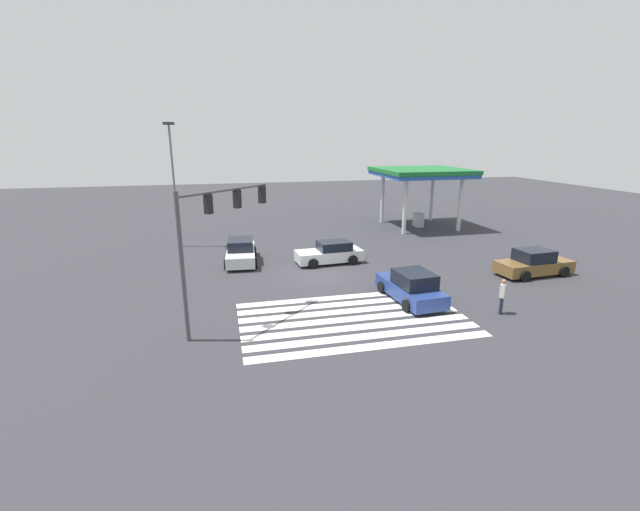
{
  "coord_description": "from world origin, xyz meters",
  "views": [
    {
      "loc": [
        -5.84,
        -24.88,
        8.37
      ],
      "look_at": [
        0.0,
        0.0,
        1.24
      ],
      "focal_mm": 24.0,
      "sensor_mm": 36.0,
      "label": 1
    }
  ],
  "objects": [
    {
      "name": "ground_plane",
      "position": [
        0.0,
        0.0,
        0.0
      ],
      "size": [
        113.2,
        113.2,
        0.0
      ],
      "primitive_type": "plane",
      "color": "#333338"
    },
    {
      "name": "crosswalk_markings",
      "position": [
        0.0,
        -6.96,
        0.0
      ],
      "size": [
        10.7,
        6.3,
        0.01
      ],
      "rotation": [
        0.0,
        0.0,
        1.57
      ],
      "color": "silver",
      "rests_on": "ground_plane"
    },
    {
      "name": "traffic_signal_mast",
      "position": [
        -6.16,
        -6.16,
        4.68
      ],
      "size": [
        4.01,
        4.01,
        6.35
      ],
      "rotation": [
        0.0,
        0.0,
        0.79
      ],
      "color": "#47474C",
      "rests_on": "ground_plane"
    },
    {
      "name": "car_0",
      "position": [
        12.98,
        -3.08,
        0.74
      ],
      "size": [
        4.86,
        2.35,
        1.65
      ],
      "rotation": [
        0.0,
        0.0,
        0.07
      ],
      "color": "brown",
      "rests_on": "ground_plane"
    },
    {
      "name": "car_1",
      "position": [
        1.27,
        2.35,
        0.7
      ],
      "size": [
        4.62,
        2.28,
        1.51
      ],
      "rotation": [
        0.0,
        0.0,
        3.22
      ],
      "color": "silver",
      "rests_on": "ground_plane"
    },
    {
      "name": "car_2",
      "position": [
        -4.67,
        3.91,
        0.75
      ],
      "size": [
        2.39,
        4.9,
        1.62
      ],
      "rotation": [
        0.0,
        0.0,
        -1.64
      ],
      "color": "silver",
      "rests_on": "ground_plane"
    },
    {
      "name": "car_3",
      "position": [
        3.68,
        -5.36,
        0.74
      ],
      "size": [
        2.43,
        4.68,
        1.65
      ],
      "rotation": [
        0.0,
        0.0,
        1.65
      ],
      "color": "navy",
      "rests_on": "ground_plane"
    },
    {
      "name": "gas_station_canopy",
      "position": [
        12.63,
        12.38,
        4.9
      ],
      "size": [
        7.86,
        7.86,
        5.5
      ],
      "color": "#23519E",
      "rests_on": "ground_plane"
    },
    {
      "name": "pedestrian",
      "position": [
        7.19,
        -8.01,
        1.0
      ],
      "size": [
        0.41,
        0.4,
        1.78
      ],
      "rotation": [
        0.0,
        0.0,
        2.3
      ],
      "color": "#232842",
      "rests_on": "ground_plane"
    },
    {
      "name": "street_light_pole_a",
      "position": [
        -9.17,
        9.5,
        5.52
      ],
      "size": [
        0.8,
        0.36,
        9.4
      ],
      "color": "slate",
      "rests_on": "ground_plane"
    }
  ]
}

